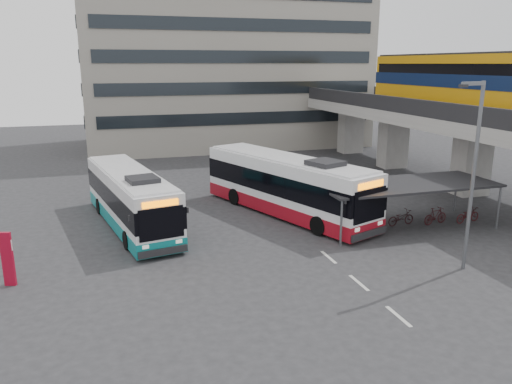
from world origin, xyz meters
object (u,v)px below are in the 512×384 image
object	(u,v)px
bus_teal	(130,199)
pedestrian	(176,221)
lamp_post	(473,166)
bus_main	(287,186)

from	to	relation	value
bus_teal	pedestrian	size ratio (longest dim) A/B	7.56
bus_teal	lamp_post	size ratio (longest dim) A/B	1.43
pedestrian	bus_teal	bearing A→B (deg)	37.78
bus_main	bus_teal	world-z (taller)	bus_main
lamp_post	pedestrian	bearing A→B (deg)	133.16
bus_main	pedestrian	bearing A→B (deg)	175.27
bus_main	bus_teal	size ratio (longest dim) A/B	1.10
pedestrian	lamp_post	xyz separation A→B (m)	(11.60, -8.28, 3.94)
bus_main	bus_teal	distance (m)	9.23
bus_main	bus_teal	bearing A→B (deg)	156.73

